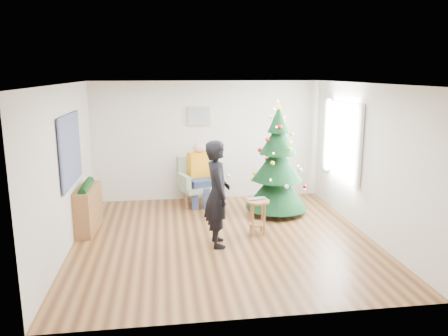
{
  "coord_description": "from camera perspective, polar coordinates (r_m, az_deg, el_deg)",
  "views": [
    {
      "loc": [
        -0.95,
        -6.96,
        2.78
      ],
      "look_at": [
        0.1,
        0.6,
        1.1
      ],
      "focal_mm": 35.0,
      "sensor_mm": 36.0,
      "label": 1
    }
  ],
  "objects": [
    {
      "name": "framed_picture",
      "position": [
        9.5,
        -3.37,
        6.78
      ],
      "size": [
        0.52,
        0.05,
        0.42
      ],
      "color": "tan",
      "rests_on": "wall_back"
    },
    {
      "name": "garland",
      "position": [
        8.04,
        -17.56,
        -2.29
      ],
      "size": [
        0.14,
        0.9,
        0.14
      ],
      "primitive_type": "cylinder",
      "rotation": [
        1.57,
        0.0,
        0.0
      ],
      "color": "black",
      "rests_on": "console"
    },
    {
      "name": "floor",
      "position": [
        7.55,
        -0.13,
        -9.18
      ],
      "size": [
        5.0,
        5.0,
        0.0
      ],
      "primitive_type": "plane",
      "color": "brown",
      "rests_on": "ground"
    },
    {
      "name": "christmas_tree",
      "position": [
        8.67,
        6.98,
        0.49
      ],
      "size": [
        1.23,
        1.23,
        2.23
      ],
      "rotation": [
        0.0,
        0.0,
        0.04
      ],
      "color": "#3F2816",
      "rests_on": "floor"
    },
    {
      "name": "wall_right",
      "position": [
        7.91,
        18.13,
        1.0
      ],
      "size": [
        0.0,
        5.0,
        5.0
      ],
      "primitive_type": "plane",
      "rotation": [
        1.57,
        0.0,
        -1.57
      ],
      "color": "silver",
      "rests_on": "floor"
    },
    {
      "name": "wall_left",
      "position": [
        7.28,
        -20.02,
        -0.08
      ],
      "size": [
        0.0,
        5.0,
        5.0
      ],
      "primitive_type": "plane",
      "rotation": [
        1.57,
        0.0,
        1.57
      ],
      "color": "silver",
      "rests_on": "floor"
    },
    {
      "name": "laptop",
      "position": [
        7.57,
        4.42,
        -4.12
      ],
      "size": [
        0.36,
        0.26,
        0.03
      ],
      "primitive_type": "imported",
      "rotation": [
        0.0,
        0.0,
        0.14
      ],
      "color": "silver",
      "rests_on": "stool"
    },
    {
      "name": "armchair",
      "position": [
        9.36,
        -3.39,
        -2.46
      ],
      "size": [
        0.94,
        0.92,
        1.02
      ],
      "rotation": [
        0.0,
        0.0,
        0.32
      ],
      "color": "gray",
      "rests_on": "floor"
    },
    {
      "name": "window_panel",
      "position": [
        8.76,
        15.21,
        3.58
      ],
      "size": [
        0.04,
        1.3,
        1.4
      ],
      "primitive_type": "cube",
      "color": "white",
      "rests_on": "wall_right"
    },
    {
      "name": "seated_person",
      "position": [
        9.23,
        -3.26,
        -0.68
      ],
      "size": [
        0.54,
        0.7,
        1.34
      ],
      "rotation": [
        0.0,
        0.0,
        0.32
      ],
      "color": "navy",
      "rests_on": "armchair"
    },
    {
      "name": "curtains",
      "position": [
        8.74,
        15.03,
        3.58
      ],
      "size": [
        0.05,
        1.75,
        1.5
      ],
      "color": "white",
      "rests_on": "wall_right"
    },
    {
      "name": "ceiling",
      "position": [
        7.02,
        -0.14,
        10.95
      ],
      "size": [
        5.0,
        5.0,
        0.0
      ],
      "primitive_type": "plane",
      "rotation": [
        3.14,
        0.0,
        0.0
      ],
      "color": "white",
      "rests_on": "wall_back"
    },
    {
      "name": "stool",
      "position": [
        7.67,
        4.38,
        -6.38
      ],
      "size": [
        0.41,
        0.41,
        0.62
      ],
      "rotation": [
        0.0,
        0.0,
        -0.21
      ],
      "color": "brown",
      "rests_on": "floor"
    },
    {
      "name": "wall_back",
      "position": [
        9.62,
        -2.15,
        3.56
      ],
      "size": [
        5.0,
        0.0,
        5.0
      ],
      "primitive_type": "plane",
      "rotation": [
        1.57,
        0.0,
        0.0
      ],
      "color": "silver",
      "rests_on": "floor"
    },
    {
      "name": "standing_man",
      "position": [
        7.02,
        -0.87,
        -3.39
      ],
      "size": [
        0.45,
        0.65,
        1.74
      ],
      "primitive_type": "imported",
      "rotation": [
        0.0,
        0.0,
        1.62
      ],
      "color": "black",
      "rests_on": "floor"
    },
    {
      "name": "wall_front",
      "position": [
        4.79,
        3.95,
        -5.62
      ],
      "size": [
        5.0,
        0.0,
        5.0
      ],
      "primitive_type": "plane",
      "rotation": [
        -1.57,
        0.0,
        0.0
      ],
      "color": "silver",
      "rests_on": "floor"
    },
    {
      "name": "tapestry",
      "position": [
        7.51,
        -19.4,
        2.28
      ],
      "size": [
        0.03,
        1.5,
        1.15
      ],
      "primitive_type": "cube",
      "color": "black",
      "rests_on": "wall_left"
    },
    {
      "name": "game_controller",
      "position": [
        6.94,
        0.67,
        -1.1
      ],
      "size": [
        0.04,
        0.13,
        0.04
      ],
      "primitive_type": "cube",
      "rotation": [
        0.0,
        0.0,
        0.05
      ],
      "color": "white",
      "rests_on": "standing_man"
    },
    {
      "name": "console",
      "position": [
        8.15,
        -17.36,
        -5.15
      ],
      "size": [
        0.38,
        1.02,
        0.8
      ],
      "primitive_type": "cube",
      "rotation": [
        0.0,
        0.0,
        -0.08
      ],
      "color": "brown",
      "rests_on": "floor"
    }
  ]
}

